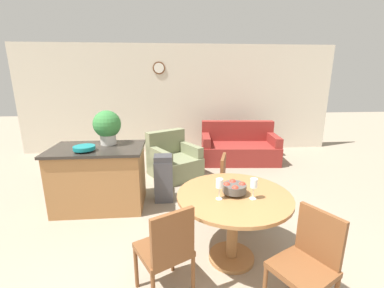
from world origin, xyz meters
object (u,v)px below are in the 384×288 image
at_px(kitchen_island, 100,177).
at_px(armchair, 173,161).
at_px(dining_chair_near_right, 308,260).
at_px(dining_chair_far_side, 231,185).
at_px(teal_bowl, 84,148).
at_px(trash_bin, 164,178).
at_px(dining_table, 233,210).
at_px(dining_chair_near_left, 167,248).
at_px(wine_glass_right, 254,184).
at_px(potted_plant, 107,126).
at_px(couch, 239,148).
at_px(fruit_bowl, 234,188).
at_px(wine_glass_left, 219,184).

height_order(kitchen_island, armchair, kitchen_island).
distance_m(dining_chair_near_right, dining_chair_far_side, 1.52).
xyz_separation_m(teal_bowl, trash_bin, (1.06, 0.30, -0.61)).
xyz_separation_m(dining_table, teal_bowl, (-1.82, 1.14, 0.39)).
relative_size(dining_chair_near_left, armchair, 0.78).
xyz_separation_m(dining_chair_near_right, kitchen_island, (-2.16, 2.02, -0.04)).
xyz_separation_m(wine_glass_right, trash_bin, (-0.92, 1.56, -0.55)).
xyz_separation_m(potted_plant, couch, (2.52, 1.79, -0.92)).
bearing_deg(dining_chair_near_left, fruit_bowl, 5.08).
xyz_separation_m(couch, armchair, (-1.54, -0.81, -0.01)).
distance_m(teal_bowl, couch, 3.57).
relative_size(wine_glass_right, teal_bowl, 0.73).
bearing_deg(potted_plant, couch, 35.36).
relative_size(dining_table, potted_plant, 2.29).
distance_m(dining_table, dining_chair_near_left, 0.83).
bearing_deg(trash_bin, kitchen_island, -173.30).
relative_size(fruit_bowl, trash_bin, 0.32).
height_order(dining_table, armchair, armchair).
xyz_separation_m(wine_glass_right, couch, (0.78, 3.41, -0.63)).
distance_m(wine_glass_right, armchair, 2.79).
bearing_deg(armchair, couch, -3.26).
relative_size(dining_table, dining_chair_far_side, 1.29).
bearing_deg(dining_chair_far_side, wine_glass_left, -4.11).
bearing_deg(fruit_bowl, wine_glass_right, -35.29).
xyz_separation_m(dining_table, couch, (0.94, 3.30, -0.29)).
bearing_deg(trash_bin, wine_glass_left, -68.96).
bearing_deg(kitchen_island, couch, 36.58).
distance_m(dining_chair_near_right, teal_bowl, 2.96).
xyz_separation_m(kitchen_island, potted_plant, (0.13, 0.18, 0.75)).
distance_m(dining_chair_near_right, armchair, 3.36).
bearing_deg(couch, wine_glass_right, -98.29).
relative_size(dining_chair_far_side, couch, 0.51).
xyz_separation_m(teal_bowl, couch, (2.77, 2.16, -0.68)).
xyz_separation_m(trash_bin, armchair, (0.17, 1.05, -0.08)).
bearing_deg(fruit_bowl, armchair, 103.43).
relative_size(dining_chair_near_right, trash_bin, 1.21).
relative_size(dining_chair_near_right, kitchen_island, 0.69).
distance_m(potted_plant, trash_bin, 1.18).
distance_m(wine_glass_right, teal_bowl, 2.35).
bearing_deg(armchair, kitchen_island, -164.68).
xyz_separation_m(dining_chair_near_left, couch, (1.63, 3.75, -0.21)).
bearing_deg(dining_chair_near_left, wine_glass_left, 6.82).
relative_size(dining_chair_far_side, teal_bowl, 3.12).
distance_m(teal_bowl, potted_plant, 0.50).
bearing_deg(dining_chair_far_side, dining_chair_near_right, 27.50).
xyz_separation_m(dining_chair_near_left, wine_glass_left, (0.51, 0.36, 0.41)).
relative_size(dining_chair_far_side, trash_bin, 1.21).
relative_size(dining_chair_far_side, armchair, 0.78).
relative_size(dining_table, fruit_bowl, 4.88).
distance_m(dining_chair_near_right, potted_plant, 3.07).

